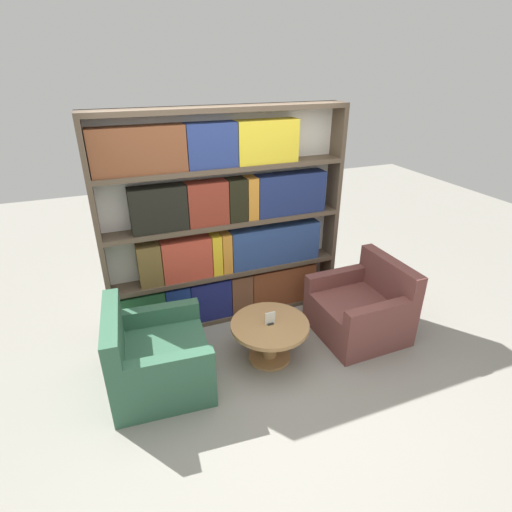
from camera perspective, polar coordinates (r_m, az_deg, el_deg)
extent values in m
plane|color=gray|center=(4.03, 1.80, -17.32)|extent=(14.00, 14.00, 0.00)
cube|color=silver|center=(4.48, -4.70, 5.35)|extent=(2.66, 0.05, 2.39)
cube|color=brown|center=(4.20, -21.45, 2.15)|extent=(0.05, 0.30, 2.39)
cube|color=brown|center=(4.88, 10.67, 6.76)|extent=(0.05, 0.30, 2.39)
cube|color=brown|center=(4.91, -3.77, -8.01)|extent=(2.56, 0.30, 0.05)
cube|color=brown|center=(4.61, -3.97, -2.11)|extent=(2.56, 0.30, 0.05)
cube|color=brown|center=(4.36, -4.21, 4.82)|extent=(2.56, 0.30, 0.05)
cube|color=brown|center=(4.19, -4.48, 12.45)|extent=(2.56, 0.30, 0.05)
cube|color=brown|center=(4.09, -4.77, 20.25)|extent=(2.56, 0.30, 0.05)
cube|color=#265A33|center=(4.60, -15.64, -7.65)|extent=(0.46, 0.20, 0.48)
cube|color=navy|center=(4.63, -11.07, -6.86)|extent=(0.27, 0.20, 0.48)
cube|color=navy|center=(4.69, -6.54, -6.03)|extent=(0.47, 0.20, 0.48)
cube|color=brown|center=(4.78, -2.24, -5.21)|extent=(0.26, 0.20, 0.48)
cube|color=brown|center=(4.96, 3.76, -4.00)|extent=(0.82, 0.20, 0.48)
cube|color=brown|center=(4.33, -14.98, -1.17)|extent=(0.24, 0.20, 0.46)
cube|color=#B73E2C|center=(4.38, -9.91, -0.34)|extent=(0.53, 0.20, 0.46)
cube|color=gold|center=(4.44, -5.80, 0.34)|extent=(0.11, 0.20, 0.46)
cube|color=orange|center=(4.47, -4.39, 0.57)|extent=(0.11, 0.20, 0.46)
cube|color=navy|center=(4.66, 2.67, 1.72)|extent=(1.08, 0.20, 0.46)
cube|color=black|center=(4.12, -13.77, 6.56)|extent=(0.56, 0.20, 0.46)
cube|color=maroon|center=(4.20, -7.02, 7.52)|extent=(0.42, 0.20, 0.46)
cube|color=black|center=(4.29, -2.85, 8.06)|extent=(0.20, 0.20, 0.46)
cube|color=#C77E2A|center=(4.34, -0.75, 8.31)|extent=(0.12, 0.20, 0.46)
cube|color=navy|center=(4.52, 4.87, 8.94)|extent=(0.80, 0.20, 0.46)
cube|color=brown|center=(3.96, -16.49, 14.28)|extent=(0.87, 0.20, 0.43)
cube|color=navy|center=(4.08, -6.44, 15.46)|extent=(0.50, 0.20, 0.43)
cube|color=gold|center=(4.26, 1.48, 16.07)|extent=(0.66, 0.20, 0.43)
cube|color=#336047|center=(3.98, -13.39, -14.87)|extent=(0.94, 0.97, 0.42)
cube|color=#336047|center=(3.74, -19.76, -10.64)|extent=(0.21, 0.91, 0.42)
cube|color=#336047|center=(3.48, -12.14, -15.09)|extent=(0.74, 0.17, 0.18)
cube|color=#336047|center=(4.11, -13.32, -8.06)|extent=(0.74, 0.17, 0.18)
cube|color=brown|center=(4.64, 14.26, -8.36)|extent=(0.89, 0.92, 0.42)
cube|color=brown|center=(4.63, 18.53, -2.92)|extent=(0.16, 0.91, 0.42)
cube|color=brown|center=(4.72, 11.22, -3.13)|extent=(0.74, 0.13, 0.18)
cube|color=brown|center=(4.19, 17.03, -7.91)|extent=(0.74, 0.13, 0.18)
cylinder|color=#AD7F4C|center=(4.15, 1.95, -12.24)|extent=(0.14, 0.14, 0.39)
cylinder|color=#AD7F4C|center=(4.27, 1.91, -14.14)|extent=(0.43, 0.43, 0.03)
cylinder|color=#AD7F4C|center=(4.02, 2.00, -9.84)|extent=(0.79, 0.79, 0.04)
cube|color=black|center=(4.01, 2.00, -9.55)|extent=(0.06, 0.06, 0.01)
cube|color=silver|center=(3.98, 2.02, -8.84)|extent=(0.11, 0.01, 0.13)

